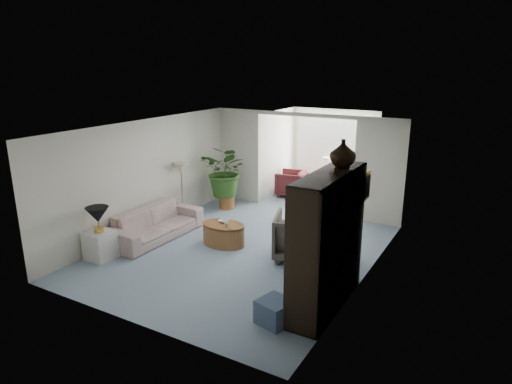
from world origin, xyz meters
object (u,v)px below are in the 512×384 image
Objects in this scene: ottoman at (275,312)px; coffee_bowl at (224,221)px; sofa at (156,223)px; sunroom_chair_maroon at (291,183)px; floor_lamp at (181,168)px; table_lamp at (97,215)px; end_table at (101,245)px; coffee_table at (223,234)px; sunroom_table at (326,184)px; wingback_chair at (300,236)px; entertainment_cabinet at (327,242)px; plant_pot at (227,202)px; framed_picture at (365,188)px; coffee_cup at (227,225)px; cabinet_urn at (343,153)px; sunroom_chair_blue at (342,190)px; side_table_dark at (339,245)px.

coffee_bowl is at bearing 136.91° from ottoman.
sunroom_chair_maroon is at bearing -14.10° from sofa.
floor_lamp is at bearing 155.17° from coffee_bowl.
table_lamp is (-0.20, -1.35, 0.57)m from sofa.
end_table reaches higher than coffee_table.
table_lamp reaches higher than sunroom_table.
table_lamp is at bearing -131.05° from coffee_bowl.
wingback_chair is 0.46× the size of entertainment_cabinet.
plant_pot is (-1.22, 1.98, -0.32)m from coffee_bowl.
framed_picture is 5.07m from plant_pot.
coffee_cup is 2.95m from ottoman.
sunroom_chair_blue is (-1.55, 4.68, -1.97)m from cabinet_urn.
end_table is at bearing -87.25° from floor_lamp.
coffee_bowl is 2.27× the size of coffee_cup.
wingback_chair reaches higher than plant_pot.
sunroom_table is at bearing 59.13° from floor_lamp.
cabinet_urn is (0.00, 0.50, 1.28)m from entertainment_cabinet.
cabinet_urn reaches higher than framed_picture.
table_lamp is (-4.65, -1.54, -0.80)m from framed_picture.
entertainment_cabinet reaches higher than sunroom_chair_maroon.
end_table is 2.48m from coffee_cup.
cabinet_urn is at bearing 120.13° from wingback_chair.
floor_lamp reaches higher than sunroom_table.
floor_lamp is 4.29m from side_table_dark.
framed_picture is 5.71m from sunroom_table.
table_lamp is at bearing -87.25° from floor_lamp.
coffee_cup is 1.53m from wingback_chair.
sofa is at bearing -160.02° from coffee_bowl.
framed_picture is at bearing 77.30° from entertainment_cabinet.
plant_pot is (-1.27, 2.08, -0.07)m from coffee_table.
sunroom_chair_blue is at bearing 71.97° from coffee_bowl.
coffee_bowl is 4.61m from sunroom_table.
wingback_chair is 1.79× the size of sunroom_table.
sunroom_chair_blue is (2.67, 4.35, 0.05)m from sofa.
plant_pot is at bearing 121.79° from coffee_bowl.
floor_lamp is (-0.13, 2.68, 0.98)m from end_table.
coffee_cup is 4.17m from sunroom_chair_blue.
plant_pot is 0.73× the size of sunroom_table.
coffee_bowl is 3.47m from cabinet_urn.
plant_pot is at bearing 121.55° from coffee_table.
cabinet_urn is at bearing -67.07° from sunroom_table.
sunroom_table reaches higher than coffee_table.
end_table is at bearing 175.30° from ottoman.
sofa is 2.36× the size of coffee_table.
plant_pot is at bearing 130.57° from ottoman.
cabinet_urn is at bearing 90.00° from entertainment_cabinet.
coffee_bowl is (-0.05, 0.10, 0.25)m from coffee_table.
sunroom_table is at bearing -94.13° from wingback_chair.
coffee_table is 3.13m from entertainment_cabinet.
sofa is 1.54m from coffee_table.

